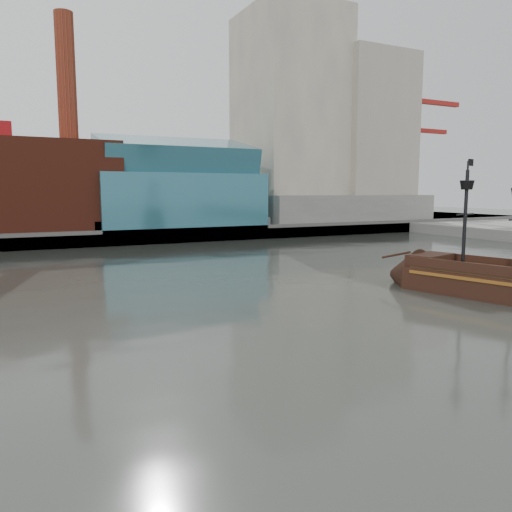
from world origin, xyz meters
TOP-DOWN VIEW (x-y plane):
  - ground at (0.00, 0.00)m, footprint 400.00×400.00m
  - promenade_far at (0.00, 92.00)m, footprint 220.00×60.00m
  - seawall at (0.00, 62.50)m, footprint 220.00×1.00m
  - skyline at (5.21, 84.56)m, footprint 149.00×45.00m
  - crane_a at (78.63, 82.00)m, footprint 22.50×4.00m
  - crane_b at (88.23, 92.00)m, footprint 19.10×4.00m
  - pirate_ship at (17.82, 8.54)m, footprint 9.14×17.38m

SIDE VIEW (x-z plane):
  - ground at x=0.00m, z-range 0.00..0.00m
  - promenade_far at x=0.00m, z-range 0.00..2.00m
  - pirate_ship at x=17.82m, z-range -5.11..7.37m
  - seawall at x=0.00m, z-range 0.00..2.60m
  - crane_b at x=88.23m, z-range 2.45..28.70m
  - crane_a at x=78.63m, z-range 2.99..35.24m
  - skyline at x=5.21m, z-range -6.45..55.55m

